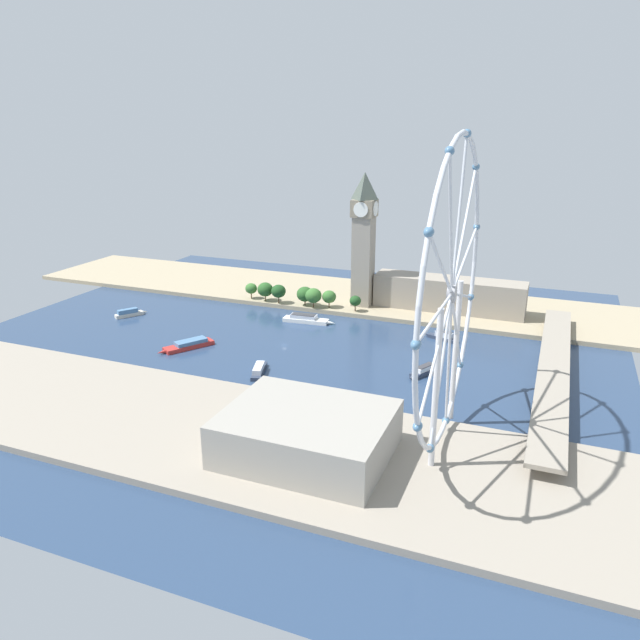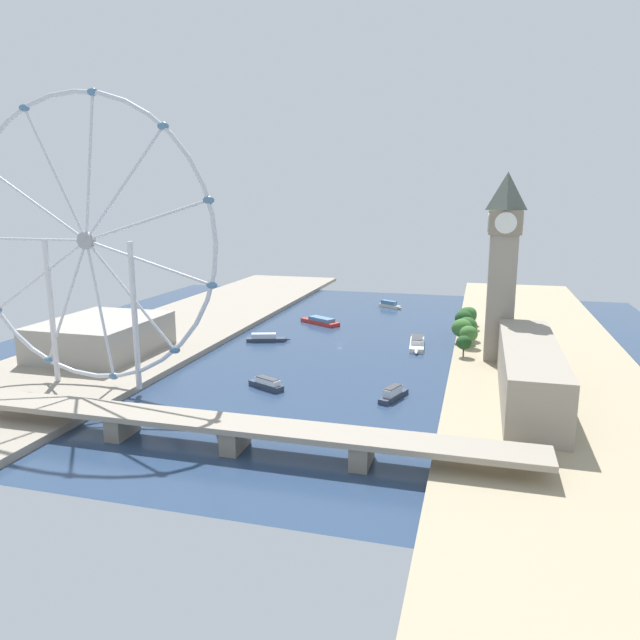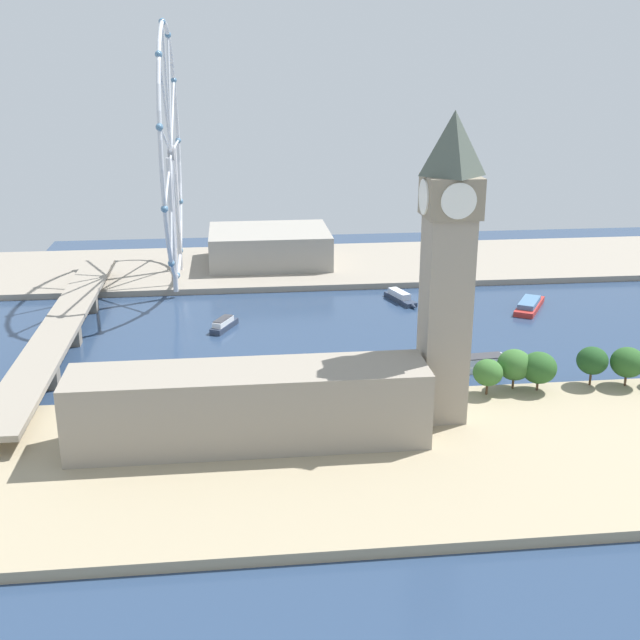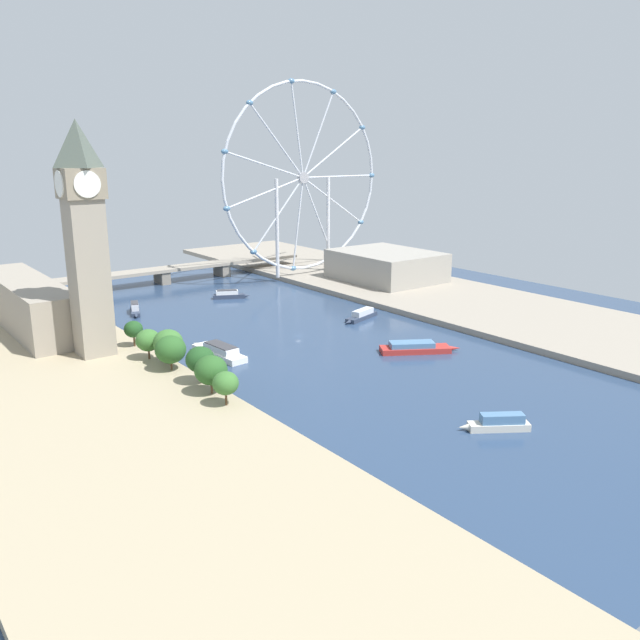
{
  "view_description": "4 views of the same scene",
  "coord_description": "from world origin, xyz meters",
  "px_view_note": "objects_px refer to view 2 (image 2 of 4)",
  "views": [
    {
      "loc": [
        309.82,
        148.33,
        130.37
      ],
      "look_at": [
        6.87,
        26.46,
        21.36
      ],
      "focal_mm": 33.78,
      "sensor_mm": 36.0,
      "label": 1
    },
    {
      "loc": [
        -77.34,
        326.48,
        84.21
      ],
      "look_at": [
        5.57,
        23.71,
        18.81
      ],
      "focal_mm": 32.95,
      "sensor_mm": 36.0,
      "label": 2
    },
    {
      "loc": [
        -310.52,
        84.1,
        110.78
      ],
      "look_at": [
        -7.97,
        50.19,
        9.54
      ],
      "focal_mm": 44.59,
      "sensor_mm": 36.0,
      "label": 3
    },
    {
      "loc": [
        -170.45,
        -242.16,
        86.51
      ],
      "look_at": [
        -4.45,
        -22.71,
        13.34
      ],
      "focal_mm": 36.79,
      "sensor_mm": 36.0,
      "label": 4
    }
  ],
  "objects_px": {
    "clock_tower": "(503,265)",
    "ferris_wheel": "(86,242)",
    "riverside_hall": "(102,336)",
    "tour_boat_5": "(390,305)",
    "tour_boat_1": "(394,394)",
    "river_bridge": "(235,428)",
    "tour_boat_3": "(266,338)",
    "tour_boat_4": "(320,321)",
    "parliament_block": "(529,372)",
    "tour_boat_2": "(417,343)",
    "tour_boat_0": "(266,384)"
  },
  "relations": [
    {
      "from": "parliament_block",
      "to": "tour_boat_3",
      "type": "relative_size",
      "value": 3.9
    },
    {
      "from": "parliament_block",
      "to": "tour_boat_2",
      "type": "xyz_separation_m",
      "value": [
        54.44,
        -85.58,
        -12.18
      ]
    },
    {
      "from": "river_bridge",
      "to": "clock_tower",
      "type": "bearing_deg",
      "value": -123.68
    },
    {
      "from": "river_bridge",
      "to": "tour_boat_3",
      "type": "bearing_deg",
      "value": -73.37
    },
    {
      "from": "riverside_hall",
      "to": "tour_boat_5",
      "type": "xyz_separation_m",
      "value": [
        -125.7,
        -188.47,
        -9.82
      ]
    },
    {
      "from": "tour_boat_1",
      "to": "ferris_wheel",
      "type": "bearing_deg",
      "value": 120.34
    },
    {
      "from": "tour_boat_2",
      "to": "tour_boat_3",
      "type": "relative_size",
      "value": 1.37
    },
    {
      "from": "ferris_wheel",
      "to": "tour_boat_2",
      "type": "relative_size",
      "value": 3.41
    },
    {
      "from": "clock_tower",
      "to": "ferris_wheel",
      "type": "xyz_separation_m",
      "value": [
        171.85,
        91.07,
        14.12
      ]
    },
    {
      "from": "tour_boat_2",
      "to": "tour_boat_5",
      "type": "height_order",
      "value": "tour_boat_2"
    },
    {
      "from": "parliament_block",
      "to": "tour_boat_5",
      "type": "xyz_separation_m",
      "value": [
        88.35,
        -205.16,
        -12.15
      ]
    },
    {
      "from": "clock_tower",
      "to": "tour_boat_4",
      "type": "xyz_separation_m",
      "value": [
        114.18,
        -72.14,
        -49.75
      ]
    },
    {
      "from": "tour_boat_0",
      "to": "tour_boat_5",
      "type": "height_order",
      "value": "tour_boat_5"
    },
    {
      "from": "tour_boat_2",
      "to": "tour_boat_5",
      "type": "xyz_separation_m",
      "value": [
        33.91,
        -119.58,
        0.03
      ]
    },
    {
      "from": "river_bridge",
      "to": "riverside_hall",
      "type": "bearing_deg",
      "value": -37.76
    },
    {
      "from": "tour_boat_1",
      "to": "tour_boat_3",
      "type": "relative_size",
      "value": 0.85
    },
    {
      "from": "ferris_wheel",
      "to": "clock_tower",
      "type": "bearing_deg",
      "value": -152.08
    },
    {
      "from": "riverside_hall",
      "to": "tour_boat_4",
      "type": "relative_size",
      "value": 1.96
    },
    {
      "from": "river_bridge",
      "to": "tour_boat_4",
      "type": "xyz_separation_m",
      "value": [
        26.05,
        -204.41,
        -5.8
      ]
    },
    {
      "from": "tour_boat_3",
      "to": "tour_boat_5",
      "type": "xyz_separation_m",
      "value": [
        -54.81,
        -129.97,
        0.24
      ]
    },
    {
      "from": "tour_boat_3",
      "to": "tour_boat_5",
      "type": "height_order",
      "value": "tour_boat_5"
    },
    {
      "from": "clock_tower",
      "to": "river_bridge",
      "type": "height_order",
      "value": "clock_tower"
    },
    {
      "from": "clock_tower",
      "to": "riverside_hall",
      "type": "distance_m",
      "value": 211.4
    },
    {
      "from": "tour_boat_3",
      "to": "tour_boat_5",
      "type": "distance_m",
      "value": 141.06
    },
    {
      "from": "parliament_block",
      "to": "riverside_hall",
      "type": "bearing_deg",
      "value": -4.46
    },
    {
      "from": "tour_boat_1",
      "to": "tour_boat_2",
      "type": "bearing_deg",
      "value": 19.6
    },
    {
      "from": "river_bridge",
      "to": "tour_boat_1",
      "type": "bearing_deg",
      "value": -124.25
    },
    {
      "from": "tour_boat_1",
      "to": "tour_boat_5",
      "type": "relative_size",
      "value": 1.09
    },
    {
      "from": "parliament_block",
      "to": "tour_boat_1",
      "type": "distance_m",
      "value": 56.16
    },
    {
      "from": "tour_boat_5",
      "to": "tour_boat_0",
      "type": "bearing_deg",
      "value": -63.07
    },
    {
      "from": "tour_boat_1",
      "to": "tour_boat_5",
      "type": "distance_m",
      "value": 214.65
    },
    {
      "from": "tour_boat_3",
      "to": "riverside_hall",
      "type": "bearing_deg",
      "value": -158.14
    },
    {
      "from": "tour_boat_2",
      "to": "tour_boat_1",
      "type": "bearing_deg",
      "value": -4.94
    },
    {
      "from": "ferris_wheel",
      "to": "river_bridge",
      "type": "xyz_separation_m",
      "value": [
        -83.72,
        41.2,
        -58.07
      ]
    },
    {
      "from": "riverside_hall",
      "to": "tour_boat_1",
      "type": "distance_m",
      "value": 161.64
    },
    {
      "from": "tour_boat_0",
      "to": "tour_boat_1",
      "type": "distance_m",
      "value": 57.78
    },
    {
      "from": "clock_tower",
      "to": "tour_boat_2",
      "type": "relative_size",
      "value": 2.57
    },
    {
      "from": "tour_boat_3",
      "to": "tour_boat_4",
      "type": "relative_size",
      "value": 0.8
    },
    {
      "from": "river_bridge",
      "to": "tour_boat_1",
      "type": "height_order",
      "value": "river_bridge"
    },
    {
      "from": "tour_boat_3",
      "to": "tour_boat_1",
      "type": "bearing_deg",
      "value": -60.4
    },
    {
      "from": "riverside_hall",
      "to": "tour_boat_1",
      "type": "bearing_deg",
      "value": 171.63
    },
    {
      "from": "tour_boat_4",
      "to": "tour_boat_5",
      "type": "bearing_deg",
      "value": -85.68
    },
    {
      "from": "tour_boat_2",
      "to": "tour_boat_5",
      "type": "distance_m",
      "value": 124.3
    },
    {
      "from": "ferris_wheel",
      "to": "tour_boat_5",
      "type": "distance_m",
      "value": 262.32
    },
    {
      "from": "river_bridge",
      "to": "tour_boat_2",
      "type": "height_order",
      "value": "river_bridge"
    },
    {
      "from": "ferris_wheel",
      "to": "tour_boat_2",
      "type": "distance_m",
      "value": 184.8
    },
    {
      "from": "ferris_wheel",
      "to": "tour_boat_4",
      "type": "bearing_deg",
      "value": -109.46
    },
    {
      "from": "riverside_hall",
      "to": "ferris_wheel",
      "type": "bearing_deg",
      "value": 123.15
    },
    {
      "from": "tour_boat_2",
      "to": "riverside_hall",
      "type": "bearing_deg",
      "value": -71.61
    },
    {
      "from": "riverside_hall",
      "to": "river_bridge",
      "type": "xyz_separation_m",
      "value": [
        -114.97,
        89.05,
        -4.32
      ]
    }
  ]
}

